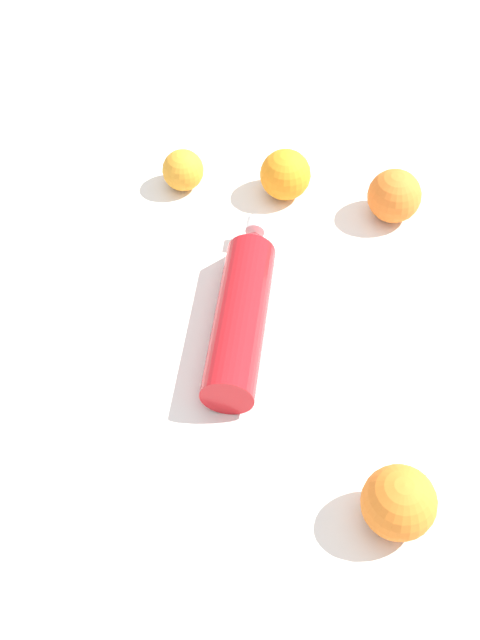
% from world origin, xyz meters
% --- Properties ---
extents(ground_plane, '(2.40, 2.40, 0.00)m').
position_xyz_m(ground_plane, '(0.00, 0.00, 0.00)').
color(ground_plane, silver).
extents(water_bottle, '(0.30, 0.13, 0.07)m').
position_xyz_m(water_bottle, '(0.03, -0.01, 0.03)').
color(water_bottle, red).
rests_on(water_bottle, ground_plane).
extents(orange_0, '(0.06, 0.06, 0.06)m').
position_xyz_m(orange_0, '(0.24, 0.16, 0.03)').
color(orange_0, orange).
rests_on(orange_0, ground_plane).
extents(orange_1, '(0.08, 0.08, 0.08)m').
position_xyz_m(orange_1, '(0.29, -0.14, 0.04)').
color(orange_1, orange).
rests_on(orange_1, ground_plane).
extents(orange_2, '(0.08, 0.08, 0.08)m').
position_xyz_m(orange_2, '(-0.16, -0.27, 0.04)').
color(orange_2, orange).
rests_on(orange_2, ground_plane).
extents(orange_3, '(0.07, 0.07, 0.07)m').
position_xyz_m(orange_3, '(0.28, 0.02, 0.04)').
color(orange_3, orange).
rests_on(orange_3, ground_plane).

